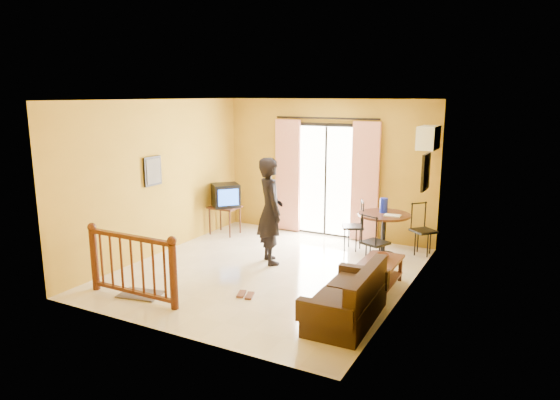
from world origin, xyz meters
The scene contains 19 objects.
ground centered at (0.00, 0.00, 0.00)m, with size 5.00×5.00×0.00m, color beige.
room_shell centered at (0.00, 0.00, 1.70)m, with size 5.00×5.00×5.00m.
balcony_door centered at (0.00, 2.43, 1.19)m, with size 2.25×0.14×2.46m.
tv_table centered at (-1.90, 1.56, 0.52)m, with size 0.60×0.50×0.60m.
television centered at (-1.87, 1.56, 0.83)m, with size 0.70×0.71×0.47m.
picture_left centered at (-2.22, -0.20, 1.55)m, with size 0.05×0.42×0.52m.
dining_table centered at (1.46, 1.69, 0.62)m, with size 0.94×0.94×0.78m.
water_jug centered at (1.41, 1.79, 0.92)m, with size 0.14×0.14×0.27m, color #1320B4.
serving_tray centered at (1.63, 1.59, 0.79)m, with size 0.28×0.18×0.02m, color beige.
dining_chairs centered at (1.49, 1.60, 0.00)m, with size 1.79×1.68×0.95m.
air_conditioner centered at (2.09, 1.95, 2.15)m, with size 0.31×0.60×0.40m.
botanical_print centered at (2.22, 1.30, 1.65)m, with size 0.05×0.50×0.60m.
coffee_table centered at (1.85, 0.15, 0.29)m, with size 0.53×0.96×0.43m.
bowl centered at (1.85, 0.31, 0.46)m, with size 0.20×0.20×0.06m, color #512A1B.
sofa centered at (1.85, -1.14, 0.27)m, with size 0.76×1.55×0.73m.
standing_person centered at (-0.18, 0.41, 0.92)m, with size 0.67×0.44×1.85m, color black.
stair_balustrade centered at (-1.15, -1.90, 0.56)m, with size 1.63×0.13×1.04m.
doormat centered at (-1.16, -1.76, 0.01)m, with size 0.60×0.40×0.02m, color #584C46.
sandals centered at (0.22, -1.07, 0.01)m, with size 0.32×0.27×0.03m.
Camera 1 is at (3.86, -6.87, 2.88)m, focal length 32.00 mm.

